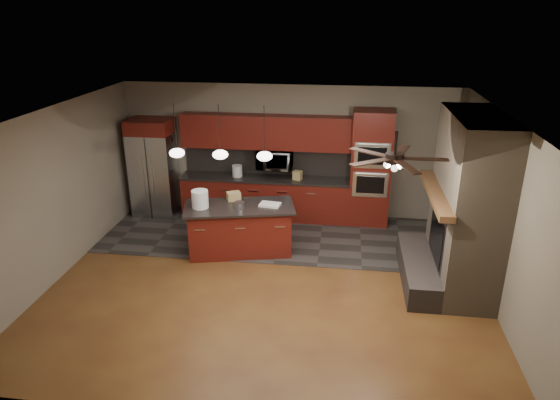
% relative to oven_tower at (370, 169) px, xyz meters
% --- Properties ---
extents(ground, '(7.00, 7.00, 0.00)m').
position_rel_oven_tower_xyz_m(ground, '(-1.70, -2.69, -1.19)').
color(ground, brown).
rests_on(ground, ground).
extents(ceiling, '(7.00, 6.00, 0.02)m').
position_rel_oven_tower_xyz_m(ceiling, '(-1.70, -2.69, 1.61)').
color(ceiling, white).
rests_on(ceiling, back_wall).
extents(back_wall, '(7.00, 0.02, 2.80)m').
position_rel_oven_tower_xyz_m(back_wall, '(-1.70, 0.31, 0.21)').
color(back_wall, slate).
rests_on(back_wall, ground).
extents(right_wall, '(0.02, 6.00, 2.80)m').
position_rel_oven_tower_xyz_m(right_wall, '(1.80, -2.69, 0.21)').
color(right_wall, slate).
rests_on(right_wall, ground).
extents(left_wall, '(0.02, 6.00, 2.80)m').
position_rel_oven_tower_xyz_m(left_wall, '(-5.20, -2.69, 0.21)').
color(left_wall, slate).
rests_on(left_wall, ground).
extents(slate_tile_patch, '(7.00, 2.40, 0.01)m').
position_rel_oven_tower_xyz_m(slate_tile_patch, '(-1.70, -0.89, -1.19)').
color(slate_tile_patch, '#363330').
rests_on(slate_tile_patch, ground).
extents(fireplace_column, '(1.30, 2.10, 2.80)m').
position_rel_oven_tower_xyz_m(fireplace_column, '(1.34, -2.29, 0.11)').
color(fireplace_column, '#776855').
rests_on(fireplace_column, ground).
extents(back_cabinetry, '(3.59, 0.64, 2.20)m').
position_rel_oven_tower_xyz_m(back_cabinetry, '(-2.18, 0.05, -0.30)').
color(back_cabinetry, '#571510').
rests_on(back_cabinetry, ground).
extents(oven_tower, '(0.80, 0.63, 2.38)m').
position_rel_oven_tower_xyz_m(oven_tower, '(0.00, 0.00, 0.00)').
color(oven_tower, '#571510').
rests_on(oven_tower, ground).
extents(microwave, '(0.73, 0.41, 0.50)m').
position_rel_oven_tower_xyz_m(microwave, '(-1.98, 0.06, 0.11)').
color(microwave, silver).
rests_on(microwave, back_cabinetry).
extents(refrigerator, '(0.90, 0.75, 2.09)m').
position_rel_oven_tower_xyz_m(refrigerator, '(-4.57, -0.07, -0.14)').
color(refrigerator, silver).
rests_on(refrigerator, ground).
extents(kitchen_island, '(2.12, 1.31, 0.92)m').
position_rel_oven_tower_xyz_m(kitchen_island, '(-2.38, -1.68, -0.73)').
color(kitchen_island, '#571510').
rests_on(kitchen_island, ground).
extents(white_bucket, '(0.38, 0.38, 0.32)m').
position_rel_oven_tower_xyz_m(white_bucket, '(-3.05, -1.84, -0.11)').
color(white_bucket, white).
rests_on(white_bucket, kitchen_island).
extents(paint_can, '(0.25, 0.25, 0.12)m').
position_rel_oven_tower_xyz_m(paint_can, '(-2.35, -1.79, -0.21)').
color(paint_can, '#A9A9AE').
rests_on(paint_can, kitchen_island).
extents(paint_tray, '(0.39, 0.30, 0.04)m').
position_rel_oven_tower_xyz_m(paint_tray, '(-1.83, -1.59, -0.25)').
color(paint_tray, white).
rests_on(paint_tray, kitchen_island).
extents(cardboard_box, '(0.30, 0.27, 0.15)m').
position_rel_oven_tower_xyz_m(cardboard_box, '(-2.54, -1.40, -0.19)').
color(cardboard_box, tan).
rests_on(cardboard_box, kitchen_island).
extents(counter_bucket, '(0.24, 0.24, 0.24)m').
position_rel_oven_tower_xyz_m(counter_bucket, '(-2.77, 0.01, -0.17)').
color(counter_bucket, silver).
rests_on(counter_bucket, back_cabinetry).
extents(counter_box, '(0.21, 0.18, 0.19)m').
position_rel_oven_tower_xyz_m(counter_box, '(-1.48, -0.04, -0.20)').
color(counter_box, tan).
rests_on(counter_box, back_cabinetry).
extents(pendant_left, '(0.26, 0.26, 0.92)m').
position_rel_oven_tower_xyz_m(pendant_left, '(-3.35, -1.99, 0.77)').
color(pendant_left, black).
rests_on(pendant_left, ceiling).
extents(pendant_center, '(0.26, 0.26, 0.92)m').
position_rel_oven_tower_xyz_m(pendant_center, '(-2.60, -1.99, 0.77)').
color(pendant_center, black).
rests_on(pendant_center, ceiling).
extents(pendant_right, '(0.26, 0.26, 0.92)m').
position_rel_oven_tower_xyz_m(pendant_right, '(-1.85, -1.99, 0.77)').
color(pendant_right, black).
rests_on(pendant_right, ceiling).
extents(ceiling_fan, '(1.27, 1.33, 0.41)m').
position_rel_oven_tower_xyz_m(ceiling_fan, '(0.10, -3.49, 1.27)').
color(ceiling_fan, black).
rests_on(ceiling_fan, ceiling).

